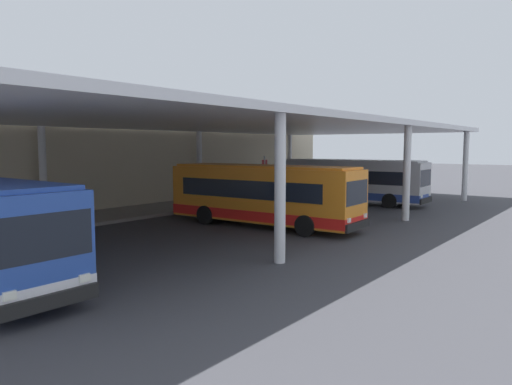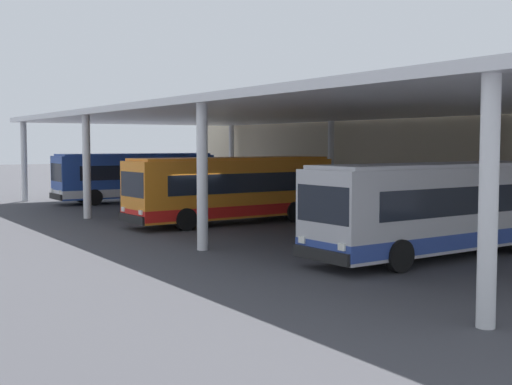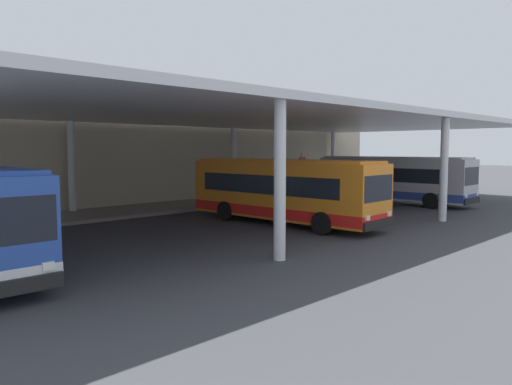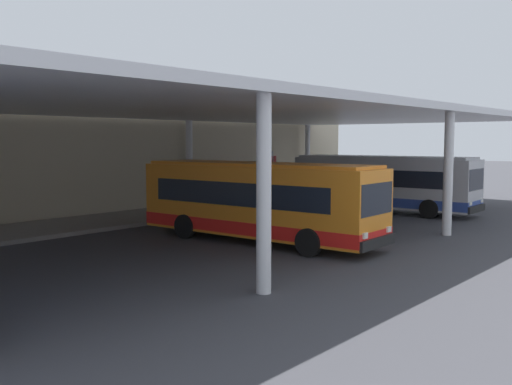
% 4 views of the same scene
% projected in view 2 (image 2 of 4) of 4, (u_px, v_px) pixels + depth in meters
% --- Properties ---
extents(ground_plane, '(200.00, 200.00, 0.00)m').
position_uv_depth(ground_plane, '(186.00, 228.00, 31.01)').
color(ground_plane, '#3D3D42').
extents(platform_kerb, '(42.00, 4.50, 0.18)m').
position_uv_depth(platform_kerb, '(377.00, 212.00, 37.38)').
color(platform_kerb, gray).
rests_on(platform_kerb, ground).
extents(station_building_facade, '(48.00, 1.60, 6.60)m').
position_uv_depth(station_building_facade, '(420.00, 153.00, 38.91)').
color(station_building_facade, '#C1B293').
rests_on(station_building_facade, ground).
extents(canopy_shelter, '(40.00, 17.00, 5.55)m').
position_uv_depth(canopy_shelter, '(285.00, 114.00, 33.61)').
color(canopy_shelter, silver).
rests_on(canopy_shelter, ground).
extents(bus_nearest_bay, '(2.82, 10.56, 3.17)m').
position_uv_depth(bus_nearest_bay, '(135.00, 177.00, 44.72)').
color(bus_nearest_bay, '#284CA8').
rests_on(bus_nearest_bay, ground).
extents(bus_second_bay, '(2.98, 10.61, 3.17)m').
position_uv_depth(bus_second_bay, '(232.00, 189.00, 32.59)').
color(bus_second_bay, orange).
rests_on(bus_second_bay, ground).
extents(bus_middle_bay, '(2.98, 10.61, 3.17)m').
position_uv_depth(bus_middle_bay, '(440.00, 208.00, 22.93)').
color(bus_middle_bay, '#B7B7BC').
rests_on(bus_middle_bay, ground).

